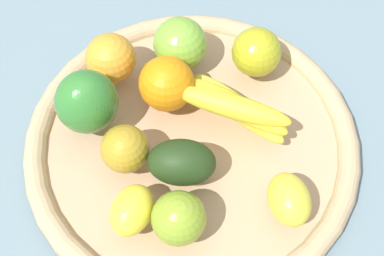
# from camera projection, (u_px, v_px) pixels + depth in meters

# --- Properties ---
(ground_plane) EXTENTS (2.40, 2.40, 0.00)m
(ground_plane) POSITION_uv_depth(u_px,v_px,m) (192.00, 148.00, 0.79)
(ground_plane) COLOR slate
(ground_plane) RESTS_ON ground
(basket) EXTENTS (0.48, 0.48, 0.04)m
(basket) POSITION_uv_depth(u_px,v_px,m) (192.00, 143.00, 0.78)
(basket) COLOR tan
(basket) RESTS_ON ground_plane
(apple_1) EXTENTS (0.10, 0.10, 0.07)m
(apple_1) POSITION_uv_depth(u_px,v_px,m) (179.00, 218.00, 0.66)
(apple_1) COLOR olive
(apple_1) RESTS_ON basket
(orange_0) EXTENTS (0.09, 0.09, 0.08)m
(orange_0) POSITION_uv_depth(u_px,v_px,m) (167.00, 84.00, 0.76)
(orange_0) COLOR orange
(orange_0) RESTS_ON basket
(lemon_1) EXTENTS (0.08, 0.09, 0.05)m
(lemon_1) POSITION_uv_depth(u_px,v_px,m) (289.00, 199.00, 0.68)
(lemon_1) COLOR yellow
(lemon_1) RESTS_ON basket
(apple_0) EXTENTS (0.07, 0.07, 0.07)m
(apple_0) POSITION_uv_depth(u_px,v_px,m) (125.00, 149.00, 0.71)
(apple_0) COLOR #A88722
(apple_0) RESTS_ON basket
(avocado) EXTENTS (0.10, 0.08, 0.06)m
(avocado) POSITION_uv_depth(u_px,v_px,m) (178.00, 162.00, 0.70)
(avocado) COLOR #1F3515
(avocado) RESTS_ON basket
(banana_bunch) EXTENTS (0.17, 0.11, 0.06)m
(banana_bunch) POSITION_uv_depth(u_px,v_px,m) (235.00, 107.00, 0.75)
(banana_bunch) COLOR yellow
(banana_bunch) RESTS_ON basket
(lemon_0) EXTENTS (0.06, 0.08, 0.05)m
(lemon_0) POSITION_uv_depth(u_px,v_px,m) (132.00, 210.00, 0.67)
(lemon_0) COLOR yellow
(lemon_0) RESTS_ON basket
(orange_1) EXTENTS (0.10, 0.10, 0.07)m
(orange_1) POSITION_uv_depth(u_px,v_px,m) (111.00, 58.00, 0.78)
(orange_1) COLOR orange
(orange_1) RESTS_ON basket
(apple_3) EXTENTS (0.09, 0.09, 0.08)m
(apple_3) POSITION_uv_depth(u_px,v_px,m) (180.00, 44.00, 0.79)
(apple_3) COLOR #76AB37
(apple_3) RESTS_ON basket
(bell_pepper) EXTENTS (0.12, 0.12, 0.10)m
(bell_pepper) POSITION_uv_depth(u_px,v_px,m) (87.00, 102.00, 0.73)
(bell_pepper) COLOR #32772D
(bell_pepper) RESTS_ON basket
(apple_2) EXTENTS (0.10, 0.10, 0.07)m
(apple_2) POSITION_uv_depth(u_px,v_px,m) (256.00, 52.00, 0.79)
(apple_2) COLOR #A6A21E
(apple_2) RESTS_ON basket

